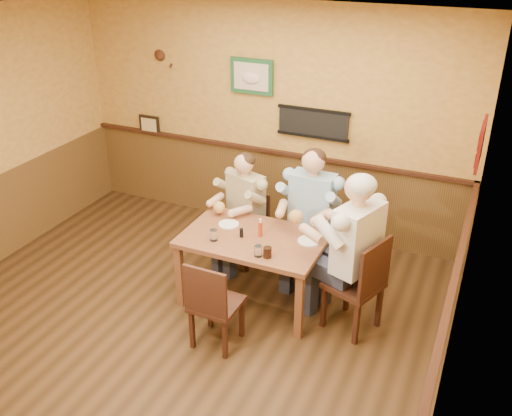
{
  "coord_description": "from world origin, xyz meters",
  "views": [
    {
      "loc": [
        2.55,
        -3.63,
        3.54
      ],
      "look_at": [
        0.59,
        0.81,
        1.1
      ],
      "focal_mm": 40.0,
      "sensor_mm": 36.0,
      "label": 1
    }
  ],
  "objects_px": {
    "salt_shaker": "(242,233)",
    "chair_back_left": "(246,229)",
    "chair_back_right": "(311,238)",
    "hot_sauce_bottle": "(260,228)",
    "cola_tumbler": "(267,252)",
    "pepper_shaker": "(241,233)",
    "diner_tan_shirt": "(246,215)",
    "diner_blue_polo": "(311,221)",
    "water_glass_left": "(214,235)",
    "chair_near_side": "(216,302)",
    "chair_right_end": "(354,282)",
    "water_glass_mid": "(258,251)",
    "diner_white_elder": "(355,263)",
    "dining_table": "(253,245)"
  },
  "relations": [
    {
      "from": "diner_white_elder",
      "to": "pepper_shaker",
      "type": "bearing_deg",
      "value": -68.28
    },
    {
      "from": "chair_near_side",
      "to": "hot_sauce_bottle",
      "type": "height_order",
      "value": "hot_sauce_bottle"
    },
    {
      "from": "chair_back_right",
      "to": "hot_sauce_bottle",
      "type": "xyz_separation_m",
      "value": [
        -0.32,
        -0.64,
        0.36
      ]
    },
    {
      "from": "hot_sauce_bottle",
      "to": "pepper_shaker",
      "type": "distance_m",
      "value": 0.19
    },
    {
      "from": "chair_near_side",
      "to": "salt_shaker",
      "type": "relative_size",
      "value": 10.7
    },
    {
      "from": "pepper_shaker",
      "to": "diner_blue_polo",
      "type": "bearing_deg",
      "value": 56.66
    },
    {
      "from": "dining_table",
      "to": "chair_back_left",
      "type": "height_order",
      "value": "chair_back_left"
    },
    {
      "from": "chair_near_side",
      "to": "diner_tan_shirt",
      "type": "xyz_separation_m",
      "value": [
        -0.36,
        1.42,
        0.15
      ]
    },
    {
      "from": "hot_sauce_bottle",
      "to": "diner_blue_polo",
      "type": "bearing_deg",
      "value": 63.29
    },
    {
      "from": "dining_table",
      "to": "water_glass_left",
      "type": "relative_size",
      "value": 12.14
    },
    {
      "from": "chair_right_end",
      "to": "cola_tumbler",
      "type": "bearing_deg",
      "value": -49.98
    },
    {
      "from": "chair_right_end",
      "to": "diner_white_elder",
      "type": "xyz_separation_m",
      "value": [
        0.0,
        0.0,
        0.22
      ]
    },
    {
      "from": "diner_tan_shirt",
      "to": "chair_near_side",
      "type": "bearing_deg",
      "value": -56.56
    },
    {
      "from": "chair_near_side",
      "to": "hot_sauce_bottle",
      "type": "relative_size",
      "value": 5.27
    },
    {
      "from": "chair_right_end",
      "to": "diner_white_elder",
      "type": "relative_size",
      "value": 0.7
    },
    {
      "from": "dining_table",
      "to": "chair_right_end",
      "type": "xyz_separation_m",
      "value": [
        1.05,
        -0.02,
        -0.15
      ]
    },
    {
      "from": "hot_sauce_bottle",
      "to": "pepper_shaker",
      "type": "height_order",
      "value": "hot_sauce_bottle"
    },
    {
      "from": "chair_right_end",
      "to": "water_glass_mid",
      "type": "xyz_separation_m",
      "value": [
        -0.85,
        -0.3,
        0.3
      ]
    },
    {
      "from": "diner_white_elder",
      "to": "hot_sauce_bottle",
      "type": "distance_m",
      "value": 1.0
    },
    {
      "from": "cola_tumbler",
      "to": "salt_shaker",
      "type": "bearing_deg",
      "value": 146.04
    },
    {
      "from": "chair_back_left",
      "to": "water_glass_mid",
      "type": "xyz_separation_m",
      "value": [
        0.58,
        -0.98,
        0.39
      ]
    },
    {
      "from": "water_glass_left",
      "to": "cola_tumbler",
      "type": "xyz_separation_m",
      "value": [
        0.6,
        -0.08,
        -0.01
      ]
    },
    {
      "from": "diner_white_elder",
      "to": "hot_sauce_bottle",
      "type": "height_order",
      "value": "diner_white_elder"
    },
    {
      "from": "dining_table",
      "to": "diner_tan_shirt",
      "type": "height_order",
      "value": "diner_tan_shirt"
    },
    {
      "from": "hot_sauce_bottle",
      "to": "chair_near_side",
      "type": "bearing_deg",
      "value": -96.32
    },
    {
      "from": "chair_right_end",
      "to": "salt_shaker",
      "type": "height_order",
      "value": "chair_right_end"
    },
    {
      "from": "chair_back_right",
      "to": "cola_tumbler",
      "type": "height_order",
      "value": "chair_back_right"
    },
    {
      "from": "chair_right_end",
      "to": "chair_near_side",
      "type": "height_order",
      "value": "chair_right_end"
    },
    {
      "from": "chair_back_right",
      "to": "pepper_shaker",
      "type": "distance_m",
      "value": 0.94
    },
    {
      "from": "cola_tumbler",
      "to": "pepper_shaker",
      "type": "bearing_deg",
      "value": 147.3
    },
    {
      "from": "water_glass_mid",
      "to": "chair_back_left",
      "type": "bearing_deg",
      "value": 120.6
    },
    {
      "from": "dining_table",
      "to": "diner_white_elder",
      "type": "height_order",
      "value": "diner_white_elder"
    },
    {
      "from": "diner_blue_polo",
      "to": "pepper_shaker",
      "type": "xyz_separation_m",
      "value": [
        -0.48,
        -0.73,
        0.12
      ]
    },
    {
      "from": "chair_back_left",
      "to": "diner_tan_shirt",
      "type": "xyz_separation_m",
      "value": [
        0.0,
        0.0,
        0.18
      ]
    },
    {
      "from": "chair_right_end",
      "to": "chair_near_side",
      "type": "distance_m",
      "value": 1.3
    },
    {
      "from": "chair_near_side",
      "to": "hot_sauce_bottle",
      "type": "xyz_separation_m",
      "value": [
        0.09,
        0.8,
        0.38
      ]
    },
    {
      "from": "chair_back_left",
      "to": "salt_shaker",
      "type": "height_order",
      "value": "chair_back_left"
    },
    {
      "from": "salt_shaker",
      "to": "chair_back_left",
      "type": "bearing_deg",
      "value": 111.78
    },
    {
      "from": "diner_tan_shirt",
      "to": "diner_blue_polo",
      "type": "xyz_separation_m",
      "value": [
        0.77,
        0.02,
        0.07
      ]
    },
    {
      "from": "diner_blue_polo",
      "to": "hot_sauce_bottle",
      "type": "relative_size",
      "value": 7.79
    },
    {
      "from": "diner_tan_shirt",
      "to": "diner_blue_polo",
      "type": "distance_m",
      "value": 0.77
    },
    {
      "from": "water_glass_mid",
      "to": "diner_white_elder",
      "type": "bearing_deg",
      "value": 19.21
    },
    {
      "from": "pepper_shaker",
      "to": "diner_tan_shirt",
      "type": "bearing_deg",
      "value": 111.56
    },
    {
      "from": "diner_tan_shirt",
      "to": "diner_white_elder",
      "type": "height_order",
      "value": "diner_white_elder"
    },
    {
      "from": "chair_back_right",
      "to": "water_glass_left",
      "type": "relative_size",
      "value": 8.18
    },
    {
      "from": "water_glass_mid",
      "to": "hot_sauce_bottle",
      "type": "height_order",
      "value": "hot_sauce_bottle"
    },
    {
      "from": "diner_blue_polo",
      "to": "salt_shaker",
      "type": "distance_m",
      "value": 0.88
    },
    {
      "from": "diner_blue_polo",
      "to": "pepper_shaker",
      "type": "relative_size",
      "value": 14.26
    },
    {
      "from": "chair_back_left",
      "to": "chair_back_right",
      "type": "relative_size",
      "value": 0.89
    },
    {
      "from": "chair_right_end",
      "to": "diner_tan_shirt",
      "type": "distance_m",
      "value": 1.59
    }
  ]
}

